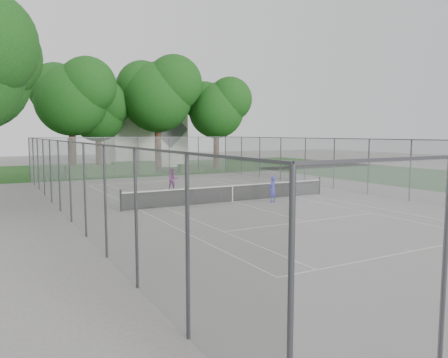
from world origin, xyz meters
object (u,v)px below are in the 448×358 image
woman_player (173,180)px  house (144,130)px  girl_player (272,189)px  tennis_net (233,193)px

woman_player → house: bearing=81.0°
house → girl_player: house is taller
tennis_net → house: house is taller
girl_player → woman_player: (-3.03, 7.23, 0.02)m
girl_player → woman_player: 7.84m
house → woman_player: house is taller
girl_player → woman_player: woman_player is taller
tennis_net → girl_player: (1.89, -1.20, 0.22)m
house → girl_player: size_ratio=7.28×
house → woman_player: bearing=-104.0°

